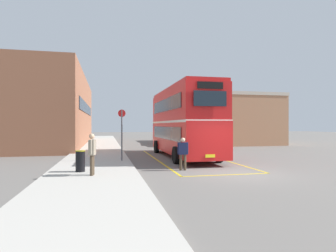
% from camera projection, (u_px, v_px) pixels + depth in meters
% --- Properties ---
extents(ground_plane, '(135.60, 135.60, 0.00)m').
position_uv_depth(ground_plane, '(169.00, 149.00, 27.12)').
color(ground_plane, '#66605B').
extents(sidewalk_left, '(4.00, 57.60, 0.14)m').
position_uv_depth(sidewalk_left, '(100.00, 147.00, 28.08)').
color(sidewalk_left, '#B2ADA3').
rests_on(sidewalk_left, ground).
extents(brick_building_left, '(6.83, 24.35, 7.54)m').
position_uv_depth(brick_building_left, '(55.00, 111.00, 32.09)').
color(brick_building_left, brown).
rests_on(brick_building_left, ground).
extents(depot_building_right, '(8.08, 13.09, 5.78)m').
position_uv_depth(depot_building_right, '(229.00, 120.00, 36.40)').
color(depot_building_right, '#AD7A56').
rests_on(depot_building_right, ground).
extents(double_decker_bus, '(2.94, 10.71, 4.75)m').
position_uv_depth(double_decker_bus, '(183.00, 121.00, 19.93)').
color(double_decker_bus, black).
rests_on(double_decker_bus, ground).
extents(single_deck_bus, '(3.33, 10.12, 3.02)m').
position_uv_depth(single_deck_bus, '(179.00, 130.00, 35.93)').
color(single_deck_bus, black).
rests_on(single_deck_bus, ground).
extents(pedestrian_boarding, '(0.54, 0.24, 1.61)m').
position_uv_depth(pedestrian_boarding, '(183.00, 152.00, 14.03)').
color(pedestrian_boarding, '#473828').
rests_on(pedestrian_boarding, ground).
extents(pedestrian_waiting_near, '(0.30, 0.57, 1.73)m').
position_uv_depth(pedestrian_waiting_near, '(92.00, 151.00, 11.85)').
color(pedestrian_waiting_near, '#473828').
rests_on(pedestrian_waiting_near, sidewalk_left).
extents(litter_bin, '(0.44, 0.44, 0.95)m').
position_uv_depth(litter_bin, '(80.00, 161.00, 12.77)').
color(litter_bin, black).
rests_on(litter_bin, sidewalk_left).
extents(bus_stop_sign, '(0.44, 0.10, 3.00)m').
position_uv_depth(bus_stop_sign, '(122.00, 130.00, 16.82)').
color(bus_stop_sign, '#4C4C51').
rests_on(bus_stop_sign, sidewalk_left).
extents(bay_marking_yellow, '(4.31, 12.70, 0.01)m').
position_uv_depth(bay_marking_yellow, '(191.00, 160.00, 18.01)').
color(bay_marking_yellow, gold).
rests_on(bay_marking_yellow, ground).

